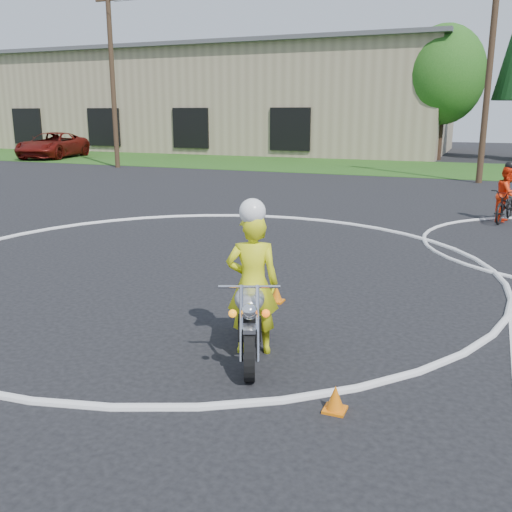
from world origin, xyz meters
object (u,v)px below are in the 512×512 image
at_px(primary_motorcycle, 250,317).
at_px(pickup_grp, 53,145).
at_px(rider_primary_grp, 253,280).
at_px(rider_second_grp, 506,201).

distance_m(primary_motorcycle, pickup_grp, 36.98).
xyz_separation_m(rider_primary_grp, rider_second_grp, (3.29, 11.62, -0.38)).
bearing_deg(pickup_grp, rider_second_grp, -39.12).
bearing_deg(primary_motorcycle, rider_primary_grp, 75.17).
bearing_deg(rider_second_grp, rider_primary_grp, -92.04).
distance_m(rider_primary_grp, pickup_grp, 36.87).
bearing_deg(rider_primary_grp, primary_motorcycle, -104.83).
relative_size(rider_primary_grp, pickup_grp, 0.30).
bearing_deg(rider_primary_grp, pickup_grp, 112.65).
height_order(rider_primary_grp, pickup_grp, rider_primary_grp).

